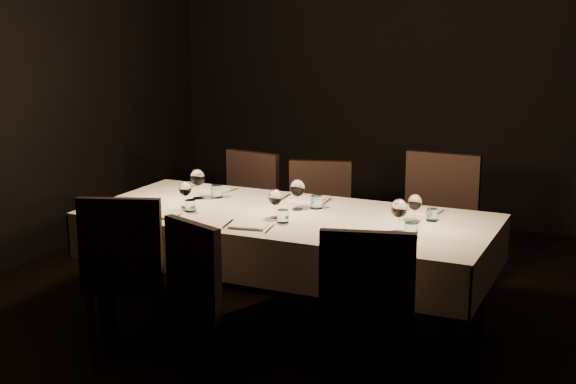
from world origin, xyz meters
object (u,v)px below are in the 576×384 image
at_px(chair_near_left, 127,268).
at_px(chair_near_right, 368,309).
at_px(dining_table, 288,225).
at_px(chair_far_right, 435,227).
at_px(chair_near_center, 209,289).
at_px(chair_far_left, 244,210).
at_px(chair_far_center, 319,221).

xyz_separation_m(chair_near_left, chair_near_right, (1.48, -0.02, -0.01)).
distance_m(dining_table, chair_far_right, 1.07).
height_order(chair_near_left, chair_far_right, chair_far_right).
height_order(chair_near_left, chair_near_center, chair_near_left).
height_order(chair_near_right, chair_far_left, chair_near_right).
distance_m(chair_near_center, chair_near_right, 0.92).
xyz_separation_m(dining_table, chair_near_right, (0.79, -0.76, -0.16)).
distance_m(dining_table, chair_near_left, 1.02).
bearing_deg(chair_near_center, chair_near_right, -158.48).
xyz_separation_m(dining_table, chair_near_center, (-0.13, -0.76, -0.19)).
bearing_deg(chair_far_left, chair_far_right, 5.66).
relative_size(dining_table, chair_far_center, 2.69).
distance_m(dining_table, chair_near_right, 1.11).
distance_m(chair_near_center, chair_far_center, 1.52).
bearing_deg(chair_near_right, chair_far_right, -103.18).
bearing_deg(chair_far_center, chair_far_left, 157.86).
relative_size(dining_table, chair_near_center, 2.81).
xyz_separation_m(chair_near_left, chair_far_left, (-0.05, 1.56, -0.01)).
relative_size(chair_near_center, chair_far_right, 0.85).
relative_size(chair_near_center, chair_far_center, 0.96).
bearing_deg(chair_near_left, chair_near_right, 158.55).
height_order(chair_far_left, chair_far_right, chair_far_right).
bearing_deg(chair_near_left, chair_far_left, -108.66).
bearing_deg(chair_near_right, chair_far_center, -74.47).
relative_size(chair_near_left, chair_far_center, 1.05).
height_order(chair_near_center, chair_far_center, chair_far_center).
xyz_separation_m(dining_table, chair_far_center, (-0.11, 0.77, -0.17)).
xyz_separation_m(chair_far_left, chair_far_center, (0.63, -0.05, -0.01)).
height_order(dining_table, chair_far_left, chair_far_left).
height_order(dining_table, chair_near_left, chair_near_left).
distance_m(chair_far_center, chair_far_right, 0.85).
distance_m(dining_table, chair_far_left, 1.11).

